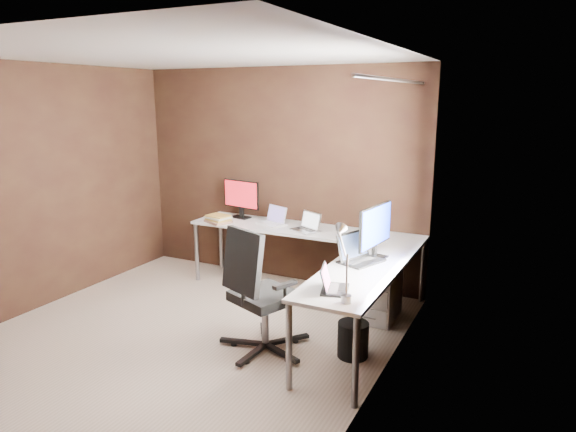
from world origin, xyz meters
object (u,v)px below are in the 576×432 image
Objects in this scene: monitor_left at (241,197)px; office_chair at (261,315)px; laptop_white at (273,220)px; laptop_silver at (307,227)px; wastebasket at (353,339)px; monitor_right at (376,229)px; laptop_black_big at (358,255)px; drawer_pedestal at (376,289)px; desk_lamp at (342,252)px; laptop_black_small at (331,285)px; book_stack at (218,219)px.

monitor_left is 0.47× the size of office_chair.
monitor_left is 0.56m from laptop_white.
laptop_silver is 1.20× the size of wastebasket.
laptop_silver is 0.33× the size of office_chair.
monitor_right is 1.33× the size of laptop_black_big.
monitor_left is at bearing 165.09° from drawer_pedestal.
desk_lamp is at bearing 3.68° from office_chair.
drawer_pedestal is 1.15× the size of monitor_left.
laptop_white reaches higher than laptop_silver.
laptop_white is 2.14m from laptop_black_small.
laptop_black_small is (0.05, -0.77, -0.01)m from laptop_black_big.
laptop_silver is 1.47m from office_chair.
monitor_right is 1.66× the size of laptop_silver.
laptop_white is 2.32m from desk_lamp.
monitor_right is 1.27m from office_chair.
laptop_silver is 1.09m from book_stack.
monitor_left is at bearing 147.75° from office_chair.
office_chair is 0.81m from wastebasket.
laptop_white is 1.12× the size of laptop_black_small.
laptop_black_big is at bearing -11.85° from laptop_black_small.
office_chair is (-0.70, 0.15, -0.45)m from laptop_black_small.
monitor_left is 2.09m from laptop_black_big.
drawer_pedestal is 1.86× the size of laptop_black_small.
laptop_black_small is at bearing -33.57° from monitor_left.
monitor_right is 1.76× the size of book_stack.
laptop_black_small is 0.74m from wastebasket.
office_chair reaches higher than laptop_white.
drawer_pedestal is 1.03m from laptop_silver.
laptop_silver is at bearing -3.12° from monitor_left.
monitor_left is 1.02m from laptop_silver.
laptop_black_big reaches higher than drawer_pedestal.
monitor_left is 1.44× the size of laptop_silver.
laptop_black_small is 0.58× the size of desk_lamp.
laptop_black_small is 2.44m from book_stack.
laptop_white is 0.66× the size of desk_lamp.
book_stack is (-1.96, 0.15, 0.47)m from drawer_pedestal.
desk_lamp is (1.99, -1.87, 0.09)m from monitor_left.
desk_lamp is 1.06m from wastebasket.
wastebasket is at bearing -173.67° from monitor_right.
laptop_white is at bearing 70.51° from monitor_right.
laptop_white is at bearing 24.24° from laptop_black_small.
desk_lamp is at bearing -31.75° from laptop_silver.
laptop_silver is at bearing 14.59° from laptop_black_small.
laptop_black_small reaches higher than drawer_pedestal.
wastebasket is at bearing 107.36° from desk_lamp.
monitor_right is at bearing -5.54° from laptop_white.
laptop_black_small is at bearing -33.08° from laptop_silver.
monitor_left is 1.52× the size of book_stack.
laptop_black_small is at bearing -96.35° from wastebasket.
drawer_pedestal is 1.09× the size of desk_lamp.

